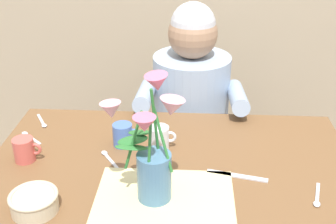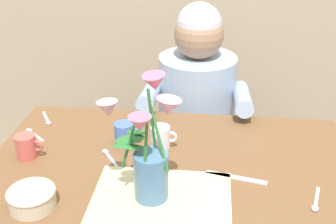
{
  "view_description": "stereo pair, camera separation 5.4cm",
  "coord_description": "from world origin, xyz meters",
  "px_view_note": "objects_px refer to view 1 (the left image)",
  "views": [
    {
      "loc": [
        0.06,
        -1.15,
        1.53
      ],
      "look_at": [
        -0.01,
        0.05,
        0.92
      ],
      "focal_mm": 46.21,
      "sensor_mm": 36.0,
      "label": 1
    },
    {
      "loc": [
        0.11,
        -1.14,
        1.53
      ],
      "look_at": [
        -0.01,
        0.05,
        0.92
      ],
      "focal_mm": 46.21,
      "sensor_mm": 36.0,
      "label": 2
    }
  ],
  "objects_px": {
    "coffee_cup": "(160,137)",
    "flower_vase": "(152,153)",
    "dinner_knife": "(237,176)",
    "ceramic_mug": "(25,150)",
    "tea_cup": "(123,135)",
    "seated_person": "(190,126)",
    "ceramic_bowl": "(34,202)"
  },
  "relations": [
    {
      "from": "coffee_cup",
      "to": "flower_vase",
      "type": "bearing_deg",
      "value": -89.78
    },
    {
      "from": "dinner_knife",
      "to": "ceramic_mug",
      "type": "distance_m",
      "value": 0.69
    },
    {
      "from": "dinner_knife",
      "to": "tea_cup",
      "type": "xyz_separation_m",
      "value": [
        -0.38,
        0.17,
        0.04
      ]
    },
    {
      "from": "tea_cup",
      "to": "dinner_knife",
      "type": "bearing_deg",
      "value": -23.73
    },
    {
      "from": "seated_person",
      "to": "flower_vase",
      "type": "distance_m",
      "value": 0.84
    },
    {
      "from": "dinner_knife",
      "to": "coffee_cup",
      "type": "height_order",
      "value": "coffee_cup"
    },
    {
      "from": "tea_cup",
      "to": "flower_vase",
      "type": "bearing_deg",
      "value": -65.9
    },
    {
      "from": "flower_vase",
      "to": "ceramic_mug",
      "type": "xyz_separation_m",
      "value": [
        -0.44,
        0.17,
        -0.11
      ]
    },
    {
      "from": "ceramic_mug",
      "to": "ceramic_bowl",
      "type": "bearing_deg",
      "value": -65.06
    },
    {
      "from": "dinner_knife",
      "to": "coffee_cup",
      "type": "distance_m",
      "value": 0.3
    },
    {
      "from": "ceramic_bowl",
      "to": "dinner_knife",
      "type": "xyz_separation_m",
      "value": [
        0.57,
        0.2,
        -0.03
      ]
    },
    {
      "from": "ceramic_bowl",
      "to": "tea_cup",
      "type": "distance_m",
      "value": 0.41
    },
    {
      "from": "ceramic_bowl",
      "to": "coffee_cup",
      "type": "height_order",
      "value": "coffee_cup"
    },
    {
      "from": "seated_person",
      "to": "ceramic_mug",
      "type": "xyz_separation_m",
      "value": [
        -0.54,
        -0.59,
        0.22
      ]
    },
    {
      "from": "seated_person",
      "to": "dinner_knife",
      "type": "xyz_separation_m",
      "value": [
        0.15,
        -0.64,
        0.18
      ]
    },
    {
      "from": "coffee_cup",
      "to": "seated_person",
      "type": "bearing_deg",
      "value": 77.99
    },
    {
      "from": "ceramic_bowl",
      "to": "ceramic_mug",
      "type": "bearing_deg",
      "value": 114.94
    },
    {
      "from": "ceramic_bowl",
      "to": "flower_vase",
      "type": "bearing_deg",
      "value": 12.98
    },
    {
      "from": "dinner_knife",
      "to": "ceramic_mug",
      "type": "height_order",
      "value": "ceramic_mug"
    },
    {
      "from": "ceramic_mug",
      "to": "tea_cup",
      "type": "relative_size",
      "value": 1.0
    },
    {
      "from": "dinner_knife",
      "to": "coffee_cup",
      "type": "xyz_separation_m",
      "value": [
        -0.25,
        0.16,
        0.04
      ]
    },
    {
      "from": "ceramic_mug",
      "to": "seated_person",
      "type": "bearing_deg",
      "value": 47.66
    },
    {
      "from": "coffee_cup",
      "to": "ceramic_bowl",
      "type": "bearing_deg",
      "value": -132.28
    },
    {
      "from": "ceramic_mug",
      "to": "flower_vase",
      "type": "bearing_deg",
      "value": -21.66
    },
    {
      "from": "flower_vase",
      "to": "tea_cup",
      "type": "xyz_separation_m",
      "value": [
        -0.13,
        0.29,
        -0.11
      ]
    },
    {
      "from": "ceramic_bowl",
      "to": "tea_cup",
      "type": "xyz_separation_m",
      "value": [
        0.19,
        0.36,
        0.01
      ]
    },
    {
      "from": "tea_cup",
      "to": "coffee_cup",
      "type": "relative_size",
      "value": 1.0
    },
    {
      "from": "seated_person",
      "to": "tea_cup",
      "type": "height_order",
      "value": "seated_person"
    },
    {
      "from": "ceramic_bowl",
      "to": "dinner_knife",
      "type": "height_order",
      "value": "ceramic_bowl"
    },
    {
      "from": "ceramic_mug",
      "to": "tea_cup",
      "type": "bearing_deg",
      "value": 20.69
    },
    {
      "from": "seated_person",
      "to": "flower_vase",
      "type": "bearing_deg",
      "value": -96.77
    },
    {
      "from": "ceramic_bowl",
      "to": "tea_cup",
      "type": "bearing_deg",
      "value": 62.15
    }
  ]
}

